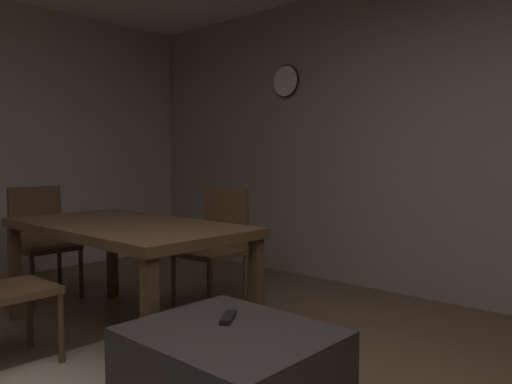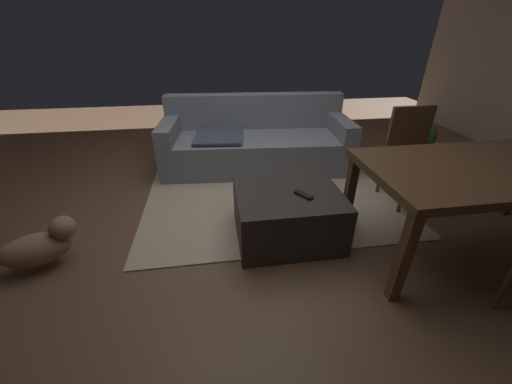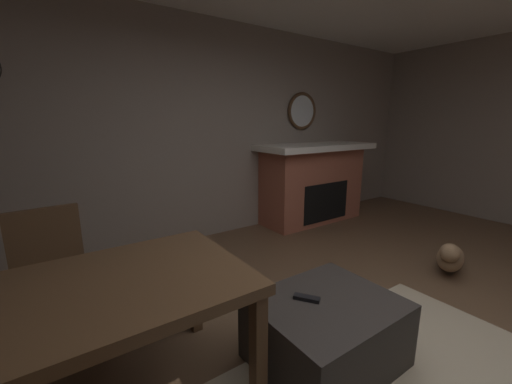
# 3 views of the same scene
# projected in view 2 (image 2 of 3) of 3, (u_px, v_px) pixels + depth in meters

# --- Properties ---
(floor) EXTENTS (9.60, 9.60, 0.00)m
(floor) POSITION_uv_depth(u_px,v_px,m) (241.00, 212.00, 2.88)
(floor) COLOR brown
(area_rug) EXTENTS (2.60, 2.00, 0.01)m
(area_rug) POSITION_uv_depth(u_px,v_px,m) (270.00, 193.00, 3.19)
(area_rug) COLOR tan
(area_rug) RESTS_ON ground
(couch) EXTENTS (2.33, 1.06, 0.85)m
(couch) POSITION_uv_depth(u_px,v_px,m) (255.00, 143.00, 3.73)
(couch) COLOR slate
(couch) RESTS_ON ground
(ottoman_coffee_table) EXTENTS (0.85, 0.71, 0.43)m
(ottoman_coffee_table) POSITION_uv_depth(u_px,v_px,m) (287.00, 215.00, 2.46)
(ottoman_coffee_table) COLOR #2D2826
(ottoman_coffee_table) RESTS_ON ground
(tv_remote) EXTENTS (0.13, 0.16, 0.02)m
(tv_remote) POSITION_uv_depth(u_px,v_px,m) (304.00, 195.00, 2.29)
(tv_remote) COLOR black
(tv_remote) RESTS_ON ottoman_coffee_table
(dining_table) EXTENTS (1.76, 0.91, 0.74)m
(dining_table) POSITION_uv_depth(u_px,v_px,m) (489.00, 175.00, 2.10)
(dining_table) COLOR #513823
(dining_table) RESTS_ON ground
(dining_chair_north) EXTENTS (0.45, 0.45, 0.93)m
(dining_chair_north) POSITION_uv_depth(u_px,v_px,m) (412.00, 150.00, 2.90)
(dining_chair_north) COLOR #513823
(dining_chair_north) RESTS_ON ground
(potted_plant) EXTENTS (0.39, 0.39, 0.57)m
(potted_plant) POSITION_uv_depth(u_px,v_px,m) (419.00, 137.00, 3.83)
(potted_plant) COLOR #474C51
(potted_plant) RESTS_ON ground
(small_dog) EXTENTS (0.54, 0.38, 0.34)m
(small_dog) POSITION_uv_depth(u_px,v_px,m) (40.00, 246.00, 2.14)
(small_dog) COLOR #8C6B4C
(small_dog) RESTS_ON ground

